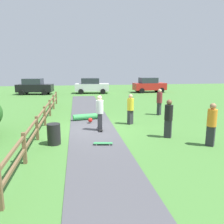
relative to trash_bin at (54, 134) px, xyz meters
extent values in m
plane|color=#427533|center=(1.80, 2.01, -0.45)|extent=(60.00, 60.00, 0.00)
cube|color=#47474C|center=(1.80, 2.01, -0.44)|extent=(2.40, 28.00, 0.02)
cube|color=brown|center=(-0.80, -1.85, 0.10)|extent=(0.12, 0.12, 1.10)
cube|color=brown|center=(-0.80, 0.72, 0.10)|extent=(0.12, 0.12, 1.10)
cube|color=brown|center=(-0.80, 3.30, 0.10)|extent=(0.12, 0.12, 1.10)
cube|color=brown|center=(-0.80, 5.87, 0.10)|extent=(0.12, 0.12, 1.10)
cube|color=brown|center=(-0.80, 8.44, 0.10)|extent=(0.12, 0.12, 1.10)
cube|color=brown|center=(-0.80, 11.01, 0.10)|extent=(0.12, 0.12, 1.10)
cube|color=brown|center=(-0.80, 2.01, 0.05)|extent=(0.08, 18.00, 0.09)
cube|color=brown|center=(-0.80, 2.01, 0.50)|extent=(0.08, 18.00, 0.09)
cylinder|color=black|center=(0.00, 0.00, 0.00)|extent=(0.56, 0.56, 0.90)
cube|color=black|center=(2.16, 1.78, -0.36)|extent=(0.22, 0.81, 0.02)
cylinder|color=silver|center=(2.07, 2.05, -0.40)|extent=(0.03, 0.06, 0.06)
cylinder|color=silver|center=(2.22, 2.06, -0.40)|extent=(0.03, 0.06, 0.06)
cylinder|color=silver|center=(2.09, 1.49, -0.40)|extent=(0.03, 0.06, 0.06)
cylinder|color=silver|center=(2.24, 1.50, -0.40)|extent=(0.03, 0.06, 0.06)
cube|color=#2D2D33|center=(2.16, 1.78, 0.06)|extent=(0.21, 0.33, 0.81)
cylinder|color=white|center=(2.16, 1.78, 0.80)|extent=(0.39, 0.39, 0.68)
sphere|color=beige|center=(2.16, 1.78, 1.26)|extent=(0.24, 0.24, 0.24)
cylinder|color=green|center=(1.58, 4.30, -0.25)|extent=(1.71, 0.67, 0.36)
sphere|color=red|center=(1.76, 3.36, -0.25)|extent=(0.26, 0.26, 0.26)
cube|color=#338C4C|center=(2.05, -0.47, -0.36)|extent=(0.82, 0.33, 0.02)
cylinder|color=silver|center=(1.76, -0.49, -0.40)|extent=(0.06, 0.04, 0.06)
cylinder|color=silver|center=(1.79, -0.35, -0.40)|extent=(0.06, 0.04, 0.06)
cylinder|color=silver|center=(2.31, -0.58, -0.40)|extent=(0.06, 0.04, 0.06)
cylinder|color=silver|center=(2.34, -0.44, -0.40)|extent=(0.06, 0.04, 0.06)
cube|color=#2D2D33|center=(5.17, 0.13, -0.03)|extent=(0.38, 0.35, 0.84)
cylinder|color=black|center=(5.17, 0.13, 0.74)|extent=(0.53, 0.53, 0.70)
sphere|color=brown|center=(5.17, 0.13, 1.22)|extent=(0.25, 0.25, 0.25)
cube|color=#2D2D33|center=(4.04, 2.85, -0.04)|extent=(0.38, 0.35, 0.82)
cylinder|color=yellow|center=(4.04, 2.85, 0.71)|extent=(0.53, 0.53, 0.68)
sphere|color=tan|center=(4.04, 2.85, 1.17)|extent=(0.25, 0.25, 0.25)
cube|color=#2D2D33|center=(6.47, -1.23, -0.02)|extent=(0.36, 0.37, 0.85)
cylinder|color=orange|center=(6.47, -1.23, 0.75)|extent=(0.54, 0.54, 0.71)
sphere|color=#9E704C|center=(6.47, -1.23, 1.24)|extent=(0.26, 0.26, 0.26)
cube|color=#2D2D33|center=(6.61, 5.04, -0.03)|extent=(0.37, 0.37, 0.84)
cylinder|color=maroon|center=(6.61, 5.04, 0.74)|extent=(0.54, 0.54, 0.70)
sphere|color=beige|center=(6.61, 5.04, 1.22)|extent=(0.25, 0.25, 0.25)
cube|color=silver|center=(2.99, 18.83, 0.32)|extent=(4.36, 2.14, 0.90)
cube|color=#2D333D|center=(2.80, 18.85, 1.12)|extent=(2.36, 1.79, 0.70)
cylinder|color=black|center=(4.43, 19.56, -0.13)|extent=(0.66, 0.31, 0.64)
cylinder|color=black|center=(4.24, 17.81, -0.13)|extent=(0.66, 0.31, 0.64)
cylinder|color=black|center=(1.75, 19.85, -0.13)|extent=(0.66, 0.31, 0.64)
cylinder|color=black|center=(1.56, 18.10, -0.13)|extent=(0.66, 0.31, 0.64)
cube|color=red|center=(10.53, 18.83, 0.32)|extent=(4.30, 1.96, 0.90)
cube|color=#2D333D|center=(10.34, 18.82, 1.12)|extent=(2.29, 1.69, 0.70)
cylinder|color=black|center=(11.83, 19.79, -0.13)|extent=(0.65, 0.28, 0.64)
cylinder|color=black|center=(11.94, 18.04, -0.13)|extent=(0.65, 0.28, 0.64)
cylinder|color=black|center=(9.13, 19.63, -0.13)|extent=(0.65, 0.28, 0.64)
cylinder|color=black|center=(9.24, 17.87, -0.13)|extent=(0.65, 0.28, 0.64)
cube|color=black|center=(-3.94, 18.83, 0.32)|extent=(4.38, 2.23, 0.90)
cube|color=#2D333D|center=(-4.14, 18.86, 1.12)|extent=(2.38, 1.83, 0.70)
cylinder|color=black|center=(-2.49, 19.53, -0.13)|extent=(0.67, 0.32, 0.64)
cylinder|color=black|center=(-2.71, 17.78, -0.13)|extent=(0.67, 0.32, 0.64)
cylinder|color=black|center=(-5.17, 19.88, -0.13)|extent=(0.67, 0.32, 0.64)
cylinder|color=black|center=(-5.39, 18.13, -0.13)|extent=(0.67, 0.32, 0.64)
camera|label=1|loc=(1.00, -9.36, 2.79)|focal=35.70mm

